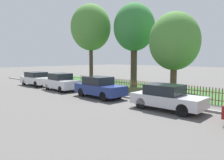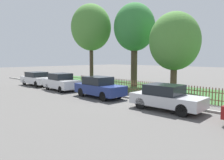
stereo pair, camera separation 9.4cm
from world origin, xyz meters
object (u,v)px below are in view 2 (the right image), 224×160
(parked_car_navy_estate, at_px, (99,87))
(parked_car_red_compact, at_px, (166,97))
(tree_nearest_kerb, at_px, (91,28))
(tree_mid_park, at_px, (175,41))
(covered_motorcycle, at_px, (104,85))
(parked_car_silver_hatchback, at_px, (37,79))
(parked_car_black_saloon, at_px, (61,82))
(tree_behind_motorcycle, at_px, (134,28))

(parked_car_navy_estate, distance_m, parked_car_red_compact, 5.53)
(parked_car_red_compact, xyz_separation_m, tree_nearest_kerb, (-12.33, 4.88, 5.41))
(tree_mid_park, bearing_deg, covered_motorcycle, -134.48)
(covered_motorcycle, bearing_deg, parked_car_silver_hatchback, -163.32)
(covered_motorcycle, bearing_deg, parked_car_navy_estate, -46.42)
(parked_car_navy_estate, height_order, parked_car_red_compact, parked_car_navy_estate)
(parked_car_navy_estate, xyz_separation_m, covered_motorcycle, (-1.52, 1.85, -0.15))
(parked_car_navy_estate, height_order, tree_nearest_kerb, tree_nearest_kerb)
(parked_car_black_saloon, xyz_separation_m, parked_car_navy_estate, (5.05, 0.03, 0.02))
(parked_car_black_saloon, bearing_deg, parked_car_silver_hatchback, -178.46)
(parked_car_navy_estate, distance_m, tree_behind_motorcycle, 8.80)
(tree_behind_motorcycle, bearing_deg, covered_motorcycle, -80.78)
(parked_car_navy_estate, distance_m, tree_mid_park, 7.40)
(parked_car_navy_estate, bearing_deg, covered_motorcycle, 130.76)
(parked_car_silver_hatchback, height_order, tree_nearest_kerb, tree_nearest_kerb)
(parked_car_red_compact, relative_size, covered_motorcycle, 1.98)
(parked_car_red_compact, bearing_deg, tree_nearest_kerb, 156.34)
(parked_car_navy_estate, bearing_deg, tree_mid_park, 68.10)
(parked_car_red_compact, bearing_deg, parked_car_silver_hatchback, 177.95)
(parked_car_silver_hatchback, bearing_deg, tree_mid_park, 24.35)
(parked_car_black_saloon, distance_m, tree_behind_motorcycle, 8.94)
(parked_car_navy_estate, height_order, tree_behind_motorcycle, tree_behind_motorcycle)
(covered_motorcycle, relative_size, tree_nearest_kerb, 0.23)
(parked_car_silver_hatchback, distance_m, covered_motorcycle, 8.43)
(parked_car_red_compact, height_order, covered_motorcycle, parked_car_red_compact)
(tree_behind_motorcycle, relative_size, tree_mid_park, 1.25)
(tree_nearest_kerb, distance_m, tree_behind_motorcycle, 4.87)
(tree_mid_park, bearing_deg, tree_behind_motorcycle, 171.07)
(parked_car_silver_hatchback, xyz_separation_m, tree_mid_park, (12.32, 6.01, 3.49))
(tree_nearest_kerb, bearing_deg, tree_mid_park, 6.84)
(parked_car_black_saloon, xyz_separation_m, covered_motorcycle, (3.53, 1.87, -0.13))
(parked_car_red_compact, distance_m, tree_nearest_kerb, 14.32)
(parked_car_navy_estate, relative_size, tree_nearest_kerb, 0.47)
(covered_motorcycle, distance_m, tree_mid_park, 6.87)
(parked_car_black_saloon, height_order, tree_nearest_kerb, tree_nearest_kerb)
(parked_car_black_saloon, distance_m, parked_car_red_compact, 10.59)
(parked_car_red_compact, height_order, tree_nearest_kerb, tree_nearest_kerb)
(covered_motorcycle, xyz_separation_m, tree_mid_park, (4.10, 4.17, 3.61))
(parked_car_black_saloon, relative_size, covered_motorcycle, 1.87)
(parked_car_navy_estate, xyz_separation_m, parked_car_red_compact, (5.53, 0.02, -0.05))
(parked_car_black_saloon, distance_m, covered_motorcycle, 4.00)
(parked_car_black_saloon, bearing_deg, tree_nearest_kerb, 111.51)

